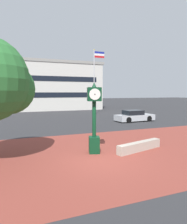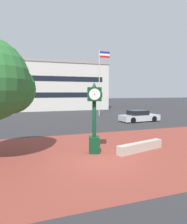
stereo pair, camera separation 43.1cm
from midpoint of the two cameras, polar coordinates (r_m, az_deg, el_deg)
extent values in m
plane|color=#2D2D30|center=(10.30, 0.72, -13.13)|extent=(200.00, 200.00, 0.00)
cube|color=brown|center=(11.33, -1.57, -11.36)|extent=(44.00, 10.33, 0.01)
cube|color=#ADA393|center=(11.97, 11.66, -9.33)|extent=(3.19, 1.22, 0.50)
cube|color=#0C381E|center=(11.26, -0.94, -9.11)|extent=(0.69, 0.69, 0.90)
cylinder|color=#0C381E|center=(10.99, -0.95, -1.95)|extent=(0.21, 0.21, 1.93)
cube|color=#0C381E|center=(10.90, -0.96, 4.97)|extent=(0.89, 0.89, 0.72)
cylinder|color=white|center=(11.27, -1.11, 4.99)|extent=(0.57, 0.19, 0.58)
sphere|color=black|center=(11.29, -1.12, 4.99)|extent=(0.05, 0.05, 0.05)
cylinder|color=white|center=(10.52, -0.80, 4.96)|extent=(0.57, 0.19, 0.58)
sphere|color=black|center=(10.50, -0.79, 4.95)|extent=(0.05, 0.05, 0.05)
cone|color=#0C381E|center=(10.90, -0.96, 7.57)|extent=(0.25, 0.25, 0.27)
sphere|color=#2D7033|center=(11.16, -23.53, 5.98)|extent=(2.56, 2.56, 2.56)
cube|color=#B7BABF|center=(23.91, 10.85, -1.48)|extent=(4.57, 2.03, 0.64)
cube|color=black|center=(23.73, 10.43, -0.17)|extent=(2.14, 1.65, 0.56)
cylinder|color=black|center=(25.42, 12.30, -1.38)|extent=(0.65, 0.25, 0.64)
cylinder|color=black|center=(24.11, 14.69, -1.80)|extent=(0.65, 0.25, 0.64)
cylinder|color=black|center=(23.86, 6.95, -1.73)|extent=(0.65, 0.25, 0.64)
cylinder|color=black|center=(22.46, 9.19, -2.21)|extent=(0.65, 0.25, 0.64)
cylinder|color=silver|center=(29.08, -0.26, 7.98)|extent=(0.12, 0.12, 9.15)
sphere|color=gold|center=(29.65, -0.26, 16.97)|extent=(0.14, 0.14, 0.14)
cube|color=navy|center=(29.88, 1.24, 16.18)|extent=(1.49, 0.02, 0.29)
cube|color=white|center=(29.83, 1.23, 15.64)|extent=(1.49, 0.02, 0.29)
cube|color=red|center=(29.78, 1.23, 15.10)|extent=(1.49, 0.02, 0.29)
cube|color=beige|center=(41.82, -18.06, 6.54)|extent=(26.77, 10.79, 8.57)
cube|color=gray|center=(42.17, -18.25, 12.71)|extent=(27.31, 11.01, 0.50)
cube|color=black|center=(36.40, -17.45, 4.52)|extent=(24.09, 0.04, 0.90)
cube|color=black|center=(36.48, -17.58, 9.00)|extent=(24.09, 0.04, 0.90)
camera|label=1|loc=(0.22, -91.14, -0.11)|focal=32.87mm
camera|label=2|loc=(0.22, 88.86, 0.11)|focal=32.87mm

